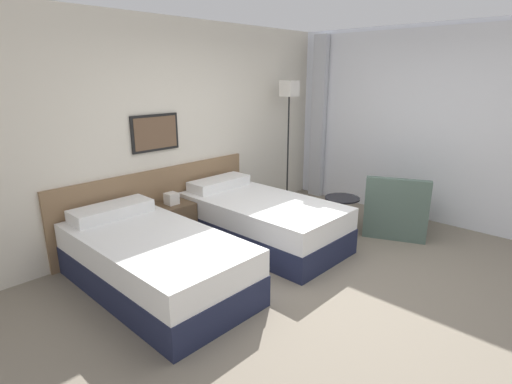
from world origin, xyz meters
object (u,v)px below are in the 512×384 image
(nightstand, at_px, (173,223))
(floor_lamp, at_px, (289,103))
(armchair, at_px, (396,212))
(side_table, at_px, (342,208))
(bed_near_door, at_px, (154,261))
(bed_near_window, at_px, (261,220))

(nightstand, distance_m, floor_lamp, 2.53)
(floor_lamp, bearing_deg, armchair, -85.19)
(floor_lamp, relative_size, armchair, 1.86)
(nightstand, distance_m, armchair, 2.93)
(side_table, height_order, armchair, armchair)
(bed_near_door, bearing_deg, floor_lamp, 13.32)
(bed_near_door, height_order, floor_lamp, floor_lamp)
(bed_near_window, height_order, side_table, bed_near_window)
(nightstand, relative_size, side_table, 1.33)
(floor_lamp, relative_size, side_table, 3.99)
(floor_lamp, distance_m, side_table, 1.83)
(bed_near_door, relative_size, armchair, 1.95)
(bed_near_door, xyz_separation_m, floor_lamp, (2.91, 0.69, 1.33))
(armchair, bearing_deg, side_table, 24.86)
(bed_near_door, distance_m, armchair, 3.24)
(bed_near_window, bearing_deg, bed_near_door, 180.00)
(bed_near_window, relative_size, floor_lamp, 1.05)
(bed_near_door, distance_m, nightstand, 1.09)
(bed_near_window, relative_size, side_table, 4.19)
(bed_near_door, bearing_deg, nightstand, 44.95)
(bed_near_window, relative_size, nightstand, 3.14)
(bed_near_door, relative_size, side_table, 4.19)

